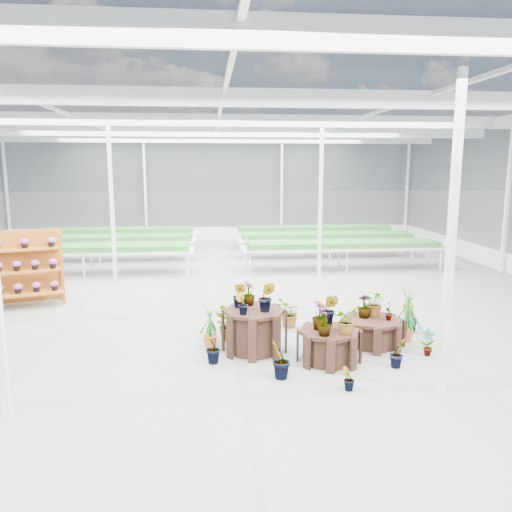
{
  "coord_description": "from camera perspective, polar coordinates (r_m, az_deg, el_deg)",
  "views": [
    {
      "loc": [
        -0.3,
        -10.44,
        3.22
      ],
      "look_at": [
        0.74,
        0.34,
        1.3
      ],
      "focal_mm": 35.0,
      "sensor_mm": 36.0,
      "label": 1
    }
  ],
  "objects": [
    {
      "name": "ground_plane",
      "position": [
        10.93,
        -3.73,
        -7.1
      ],
      "size": [
        24.0,
        24.0,
        0.0
      ],
      "primitive_type": "plane",
      "color": "gray",
      "rests_on": "ground"
    },
    {
      "name": "greenhouse_shell",
      "position": [
        10.49,
        -3.87,
        4.73
      ],
      "size": [
        18.0,
        24.0,
        4.5
      ],
      "primitive_type": null,
      "color": "white",
      "rests_on": "ground"
    },
    {
      "name": "steel_frame",
      "position": [
        10.49,
        -3.87,
        4.73
      ],
      "size": [
        18.0,
        24.0,
        4.5
      ],
      "primitive_type": null,
      "color": "silver",
      "rests_on": "ground"
    },
    {
      "name": "nursery_benches",
      "position": [
        17.87,
        -4.49,
        1.0
      ],
      "size": [
        16.0,
        7.0,
        0.84
      ],
      "primitive_type": null,
      "color": "silver",
      "rests_on": "ground"
    },
    {
      "name": "plinth_tall",
      "position": [
        8.92,
        -0.18,
        -8.49
      ],
      "size": [
        1.28,
        1.28,
        0.76
      ],
      "primitive_type": "cylinder",
      "rotation": [
        0.0,
        0.0,
        -0.16
      ],
      "color": "#331D14",
      "rests_on": "ground"
    },
    {
      "name": "plinth_mid",
      "position": [
        8.59,
        8.33,
        -10.09
      ],
      "size": [
        1.22,
        1.22,
        0.55
      ],
      "primitive_type": "cylinder",
      "rotation": [
        0.0,
        0.0,
        -0.18
      ],
      "color": "#331D14",
      "rests_on": "ground"
    },
    {
      "name": "plinth_low",
      "position": [
        9.51,
        13.23,
        -8.43
      ],
      "size": [
        1.3,
        1.3,
        0.5
      ],
      "primitive_type": "cylinder",
      "rotation": [
        0.0,
        0.0,
        -0.2
      ],
      "color": "#331D14",
      "rests_on": "ground"
    },
    {
      "name": "shelf_rack",
      "position": [
        12.9,
        -24.78,
        -1.34
      ],
      "size": [
        1.85,
        1.33,
        1.76
      ],
      "primitive_type": null,
      "rotation": [
        0.0,
        0.0,
        0.3
      ],
      "color": "#984F16",
      "rests_on": "ground"
    },
    {
      "name": "nursery_plants",
      "position": [
        9.2,
        6.11,
        -7.03
      ],
      "size": [
        4.38,
        3.44,
        1.31
      ],
      "color": "#276C29",
      "rests_on": "ground"
    }
  ]
}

